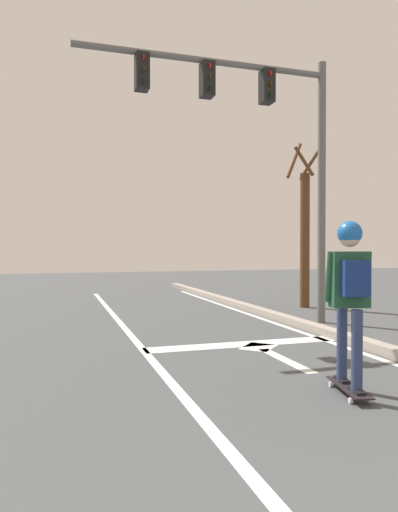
# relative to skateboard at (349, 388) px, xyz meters

# --- Properties ---
(lane_line_center) EXTENTS (0.12, 20.00, 0.01)m
(lane_line_center) POSITION_rel_skateboard_xyz_m (-1.65, 1.47, -0.07)
(lane_line_center) COLOR silver
(lane_line_center) RESTS_ON ground
(lane_line_curbside) EXTENTS (0.12, 20.00, 0.01)m
(lane_line_curbside) POSITION_rel_skateboard_xyz_m (1.32, 1.47, -0.07)
(lane_line_curbside) COLOR silver
(lane_line_curbside) RESTS_ON ground
(stop_bar) EXTENTS (3.12, 0.40, 0.01)m
(stop_bar) POSITION_rel_skateboard_xyz_m (-0.09, 2.61, -0.07)
(stop_bar) COLOR silver
(stop_bar) RESTS_ON ground
(lane_arrow_stem) EXTENTS (0.16, 1.40, 0.01)m
(lane_arrow_stem) POSITION_rel_skateboard_xyz_m (0.07, 1.50, -0.07)
(lane_arrow_stem) COLOR silver
(lane_arrow_stem) RESTS_ON ground
(lane_arrow_head) EXTENTS (0.71, 0.71, 0.01)m
(lane_arrow_head) POSITION_rel_skateboard_xyz_m (0.07, 2.35, -0.07)
(lane_arrow_head) COLOR silver
(lane_arrow_head) RESTS_ON ground
(curb_strip) EXTENTS (0.24, 24.00, 0.14)m
(curb_strip) POSITION_rel_skateboard_xyz_m (1.57, 1.47, 0.00)
(curb_strip) COLOR #A09589
(curb_strip) RESTS_ON ground
(skateboard) EXTENTS (0.37, 0.81, 0.09)m
(skateboard) POSITION_rel_skateboard_xyz_m (0.00, 0.00, 0.00)
(skateboard) COLOR black
(skateboard) RESTS_ON ground
(skater) EXTENTS (0.46, 0.63, 1.70)m
(skater) POSITION_rel_skateboard_xyz_m (-0.00, -0.02, 1.09)
(skater) COLOR navy
(skater) RESTS_ON skateboard
(traffic_signal_mast) EXTENTS (4.97, 0.34, 5.25)m
(traffic_signal_mast) POSITION_rel_skateboard_xyz_m (0.80, 4.11, 3.84)
(traffic_signal_mast) COLOR #61605E
(traffic_signal_mast) RESTS_ON ground
(roadside_tree) EXTENTS (0.99, 0.94, 4.29)m
(roadside_tree) POSITION_rel_skateboard_xyz_m (3.18, 6.33, 1.84)
(roadside_tree) COLOR brown
(roadside_tree) RESTS_ON ground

